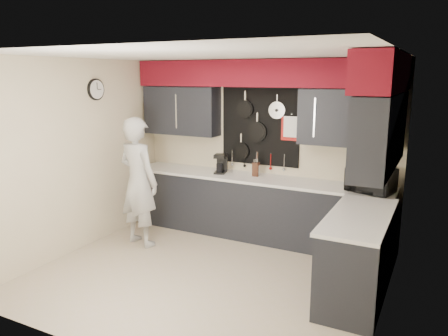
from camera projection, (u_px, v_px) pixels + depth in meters
The scene contains 10 objects.
ground at pixel (207, 275), 5.30m from camera, with size 4.00×4.00×0.00m, color #B7A68E.
back_wall_assembly at pixel (261, 101), 6.27m from camera, with size 4.00×0.36×2.60m.
right_wall_assembly at pixel (383, 120), 4.30m from camera, with size 0.36×3.50×2.60m.
left_wall_assembly at pixel (79, 153), 5.92m from camera, with size 0.05×3.50×2.60m.
base_cabinets at pixel (278, 218), 5.97m from camera, with size 3.95×2.20×0.92m.
microwave at pixel (371, 180), 5.53m from camera, with size 0.56×0.38×0.31m, color black.
knife_block at pixel (256, 169), 6.40m from camera, with size 0.09×0.09×0.20m, color #331710.
utensil_crock at pixel (256, 170), 6.43m from camera, with size 0.13×0.13×0.16m, color white.
coffee_maker at pixel (221, 163), 6.59m from camera, with size 0.21×0.23×0.29m.
person at pixel (139, 182), 6.10m from camera, with size 0.67×0.44×1.82m, color #B0B0AE.
Camera 1 is at (2.41, -4.28, 2.38)m, focal length 35.00 mm.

